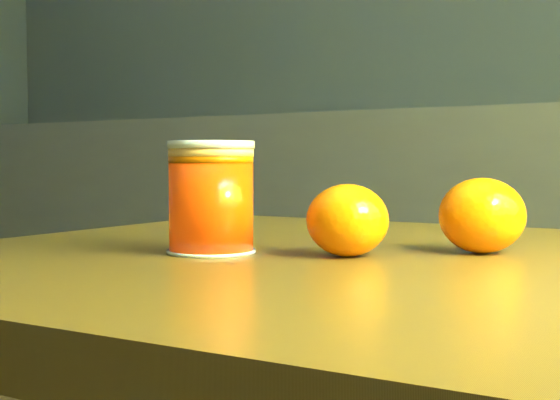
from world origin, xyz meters
The scene contains 5 objects.
kitchen_counter centered at (0.00, 1.45, 0.45)m, with size 3.15×0.60×0.90m, color #444448.
table centered at (1.02, 0.03, 0.61)m, with size 0.98×0.71×0.70m.
juice_glass centered at (0.81, -0.04, 0.75)m, with size 0.07×0.07×0.09m.
orange_front centered at (0.91, 0.00, 0.73)m, with size 0.07×0.07×0.06m, color orange.
orange_back centered at (0.99, 0.09, 0.73)m, with size 0.07×0.07×0.06m, color orange.
Camera 1 is at (1.22, -0.54, 0.78)m, focal length 50.00 mm.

